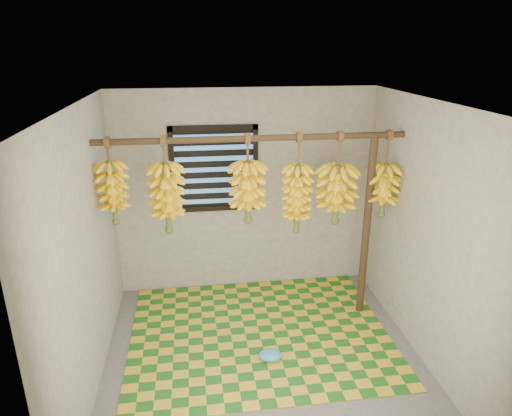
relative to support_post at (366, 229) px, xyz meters
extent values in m
cube|color=#515151|center=(-1.20, -0.70, -1.00)|extent=(3.00, 3.00, 0.01)
cube|color=silver|center=(-1.20, -0.70, 1.40)|extent=(3.00, 3.00, 0.01)
cube|color=gray|center=(-1.20, 0.80, 0.20)|extent=(3.00, 0.01, 2.40)
cube|color=gray|center=(-2.71, -0.70, 0.20)|extent=(0.01, 3.00, 2.40)
cube|color=gray|center=(0.30, -0.70, 0.20)|extent=(0.01, 3.00, 2.40)
cube|color=black|center=(-1.55, 0.78, 0.50)|extent=(1.00, 0.04, 1.00)
cylinder|color=#412C1B|center=(-1.20, 0.00, 1.00)|extent=(3.00, 0.06, 0.06)
cylinder|color=#412C1B|center=(0.00, 0.00, 0.00)|extent=(0.08, 0.08, 2.00)
cube|color=#1E601C|center=(-1.18, -0.27, -0.99)|extent=(2.65, 2.13, 0.01)
ellipsoid|color=#3894D3|center=(-1.14, -0.71, -0.94)|extent=(0.25, 0.20, 0.10)
cylinder|color=brown|center=(-2.55, 0.00, 0.91)|extent=(0.02, 0.02, 0.23)
cylinder|color=#4C5923|center=(-2.55, 0.00, 0.54)|extent=(0.05, 0.05, 0.59)
cylinder|color=brown|center=(-2.05, 0.00, 0.90)|extent=(0.02, 0.02, 0.27)
cylinder|color=#4C5923|center=(-2.05, 0.00, 0.46)|extent=(0.06, 0.06, 0.66)
cylinder|color=brown|center=(-1.26, 0.00, 0.89)|extent=(0.02, 0.02, 0.28)
cylinder|color=#4C5923|center=(-1.26, 0.00, 0.49)|extent=(0.06, 0.06, 0.59)
cylinder|color=brown|center=(-0.76, 0.00, 0.87)|extent=(0.02, 0.02, 0.33)
cylinder|color=#4C5923|center=(-0.76, 0.00, 0.39)|extent=(0.05, 0.05, 0.68)
cylinder|color=brown|center=(-0.35, 0.00, 0.85)|extent=(0.02, 0.02, 0.35)
cylinder|color=#4C5923|center=(-0.35, 0.00, 0.42)|extent=(0.06, 0.06, 0.58)
cylinder|color=brown|center=(0.15, 0.00, 0.85)|extent=(0.02, 0.02, 0.35)
cylinder|color=#4C5923|center=(0.15, 0.00, 0.44)|extent=(0.06, 0.06, 0.53)
camera|label=1|loc=(-1.76, -4.25, 1.86)|focal=32.00mm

